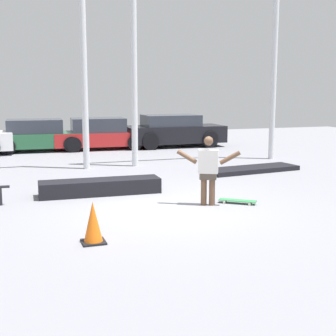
% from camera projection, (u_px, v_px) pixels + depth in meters
% --- Properties ---
extents(ground_plane, '(36.00, 36.00, 0.00)m').
position_uv_depth(ground_plane, '(168.00, 208.00, 9.93)').
color(ground_plane, gray).
extents(skateboarder, '(1.26, 0.74, 1.50)m').
position_uv_depth(skateboarder, '(208.00, 168.00, 10.03)').
color(skateboarder, brown).
rests_on(skateboarder, ground_plane).
extents(skateboard, '(0.78, 0.67, 0.08)m').
position_uv_depth(skateboard, '(238.00, 201.00, 10.29)').
color(skateboard, '#338C4C').
rests_on(skateboard, ground_plane).
extents(grind_box, '(2.89, 0.77, 0.36)m').
position_uv_depth(grind_box, '(100.00, 187.00, 11.19)').
color(grind_box, black).
rests_on(grind_box, ground_plane).
extents(manual_pad, '(3.07, 1.24, 0.14)m').
position_uv_depth(manual_pad, '(252.00, 169.00, 14.37)').
color(manual_pad, black).
rests_on(manual_pad, ground_plane).
extents(canopy_support_right, '(5.33, 0.20, 5.89)m').
position_uv_depth(canopy_support_right, '(208.00, 57.00, 15.67)').
color(canopy_support_right, silver).
rests_on(canopy_support_right, ground_plane).
extents(parked_car_green, '(4.03, 1.98, 1.30)m').
position_uv_depth(parked_car_green, '(38.00, 136.00, 19.18)').
color(parked_car_green, '#28603D').
rests_on(parked_car_green, ground_plane).
extents(parked_car_red, '(4.13, 2.04, 1.32)m').
position_uv_depth(parked_car_red, '(101.00, 134.00, 19.86)').
color(parked_car_red, red).
rests_on(parked_car_red, ground_plane).
extents(parked_car_black, '(4.39, 2.05, 1.41)m').
position_uv_depth(parked_car_black, '(173.00, 131.00, 20.72)').
color(parked_car_black, black).
rests_on(parked_car_black, ground_plane).
extents(traffic_cone, '(0.38, 0.38, 0.69)m').
position_uv_depth(traffic_cone, '(93.00, 223.00, 7.58)').
color(traffic_cone, black).
rests_on(traffic_cone, ground_plane).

